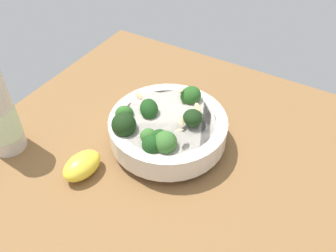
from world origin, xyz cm
name	(u,v)px	position (x,y,z in cm)	size (l,w,h in cm)	color
ground_plane	(165,168)	(0.00, 0.00, -2.17)	(67.91, 67.91, 4.34)	brown
bowl_of_broccoli	(166,128)	(3.67, 1.87, 3.79)	(20.48, 20.48, 9.16)	silver
lemon_wedge	(82,166)	(-9.26, 10.22, 1.85)	(7.06, 4.58, 3.69)	yellow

